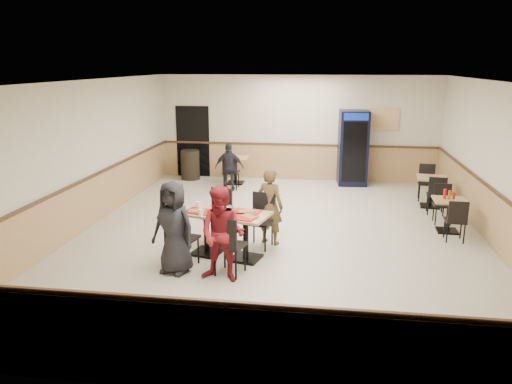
% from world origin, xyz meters
% --- Properties ---
extents(ground, '(10.00, 10.00, 0.00)m').
position_xyz_m(ground, '(0.00, 0.00, 0.00)').
color(ground, beige).
rests_on(ground, ground).
extents(room_shell, '(10.00, 10.00, 10.00)m').
position_xyz_m(room_shell, '(1.78, 2.55, 0.58)').
color(room_shell, silver).
rests_on(room_shell, ground).
extents(main_table, '(1.65, 1.09, 0.81)m').
position_xyz_m(main_table, '(-0.83, -1.24, 0.54)').
color(main_table, black).
rests_on(main_table, ground).
extents(main_chairs, '(1.72, 2.04, 1.03)m').
position_xyz_m(main_chairs, '(-0.88, -1.23, 0.51)').
color(main_chairs, black).
rests_on(main_chairs, ground).
extents(diner_woman_left, '(0.85, 0.67, 1.53)m').
position_xyz_m(diner_woman_left, '(-1.52, -2.02, 0.76)').
color(diner_woman_left, black).
rests_on(diner_woman_left, ground).
extents(diner_woman_right, '(0.82, 0.69, 1.52)m').
position_xyz_m(diner_woman_right, '(-0.68, -2.22, 0.76)').
color(diner_woman_right, maroon).
rests_on(diner_woman_right, ground).
extents(diner_man_opposite, '(0.63, 0.53, 1.46)m').
position_xyz_m(diner_man_opposite, '(-0.14, -0.46, 0.73)').
color(diner_man_opposite, brown).
rests_on(diner_man_opposite, ground).
extents(lone_diner, '(0.78, 0.37, 1.29)m').
position_xyz_m(lone_diner, '(-1.67, 3.34, 0.65)').
color(lone_diner, black).
rests_on(lone_diner, ground).
extents(tabletop_clutter, '(1.35, 0.76, 0.12)m').
position_xyz_m(tabletop_clutter, '(-0.82, -1.30, 0.84)').
color(tabletop_clutter, '#AB100B').
rests_on(tabletop_clutter, main_table).
extents(side_table_near, '(0.65, 0.65, 0.68)m').
position_xyz_m(side_table_near, '(3.35, 0.71, 0.45)').
color(side_table_near, black).
rests_on(side_table_near, ground).
extents(side_table_near_chair_south, '(0.41, 0.41, 0.86)m').
position_xyz_m(side_table_near_chair_south, '(3.35, 0.17, 0.43)').
color(side_table_near_chair_south, black).
rests_on(side_table_near_chair_south, ground).
extents(side_table_near_chair_north, '(0.41, 0.41, 0.86)m').
position_xyz_m(side_table_near_chair_north, '(3.35, 1.25, 0.43)').
color(side_table_near_chair_north, black).
rests_on(side_table_near_chair_north, ground).
extents(side_table_far, '(0.75, 0.75, 0.72)m').
position_xyz_m(side_table_far, '(3.34, 2.54, 0.48)').
color(side_table_far, black).
rests_on(side_table_far, ground).
extents(side_table_far_chair_south, '(0.47, 0.47, 0.92)m').
position_xyz_m(side_table_far_chair_south, '(3.34, 1.96, 0.46)').
color(side_table_far_chair_south, black).
rests_on(side_table_far_chair_south, ground).
extents(side_table_far_chair_north, '(0.47, 0.47, 0.92)m').
position_xyz_m(side_table_far_chair_north, '(3.34, 3.12, 0.46)').
color(side_table_far_chair_north, black).
rests_on(side_table_far_chair_north, ground).
extents(condiment_caddy, '(0.23, 0.06, 0.20)m').
position_xyz_m(condiment_caddy, '(3.32, 0.76, 0.76)').
color(condiment_caddy, red).
rests_on(condiment_caddy, side_table_near).
extents(back_table, '(0.72, 0.72, 0.76)m').
position_xyz_m(back_table, '(-1.67, 4.20, 0.50)').
color(back_table, black).
rests_on(back_table, ground).
extents(back_table_chair_lone, '(0.45, 0.45, 0.96)m').
position_xyz_m(back_table_chair_lone, '(-1.67, 3.59, 0.48)').
color(back_table_chair_lone, black).
rests_on(back_table_chair_lone, ground).
extents(pepsi_cooler, '(0.84, 0.84, 2.07)m').
position_xyz_m(pepsi_cooler, '(1.58, 4.59, 1.04)').
color(pepsi_cooler, black).
rests_on(pepsi_cooler, ground).
extents(trash_bin, '(0.54, 0.54, 0.85)m').
position_xyz_m(trash_bin, '(-3.08, 4.55, 0.43)').
color(trash_bin, black).
rests_on(trash_bin, ground).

